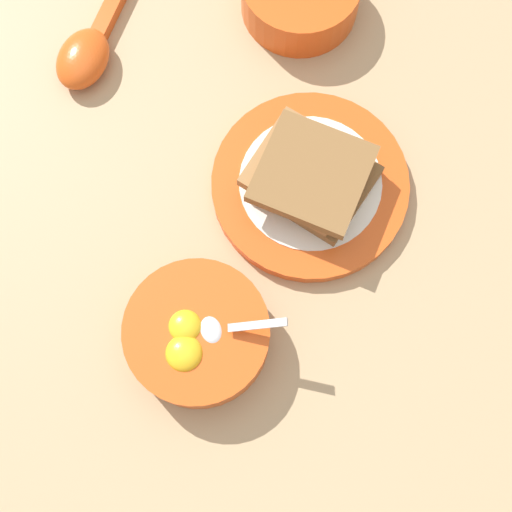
% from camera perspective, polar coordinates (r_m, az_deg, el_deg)
% --- Properties ---
extents(ground_plane, '(3.00, 3.00, 0.00)m').
position_cam_1_polar(ground_plane, '(0.73, -2.19, 10.57)').
color(ground_plane, tan).
extents(egg_bowl, '(0.13, 0.14, 0.08)m').
position_cam_1_polar(egg_bowl, '(0.64, -4.72, -6.25)').
color(egg_bowl, '#DB5119').
rests_on(egg_bowl, ground_plane).
extents(toast_plate, '(0.19, 0.19, 0.02)m').
position_cam_1_polar(toast_plate, '(0.70, 4.33, 5.68)').
color(toast_plate, '#DB5119').
rests_on(toast_plate, ground_plane).
extents(toast_sandwich, '(0.14, 0.14, 0.04)m').
position_cam_1_polar(toast_sandwich, '(0.67, 4.46, 6.48)').
color(toast_sandwich, brown).
rests_on(toast_sandwich, toast_plate).
extents(soup_spoon, '(0.13, 0.12, 0.03)m').
position_cam_1_polar(soup_spoon, '(0.77, -13.36, 15.64)').
color(soup_spoon, '#DB5119').
rests_on(soup_spoon, ground_plane).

